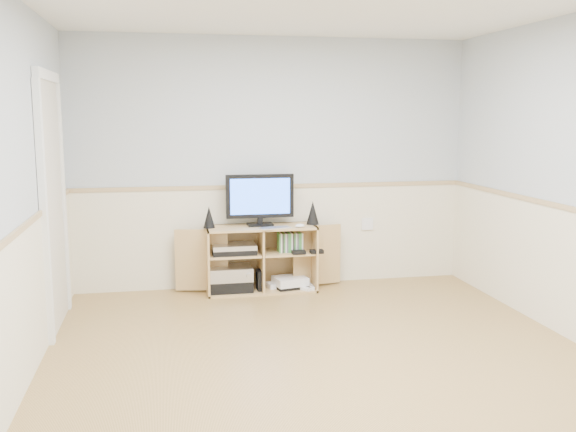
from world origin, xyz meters
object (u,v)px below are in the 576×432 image
Objects in this scene: media_cabinet at (260,257)px; monitor at (260,198)px; game_consoles at (289,283)px; keyboard at (275,228)px.

monitor is at bearing -90.00° from media_cabinet.
game_consoles is at bearing -12.30° from monitor.
media_cabinet is 0.39m from game_consoles.
game_consoles is (0.28, -0.06, -0.86)m from monitor.
monitor is 2.28× the size of keyboard.
monitor is 1.45× the size of game_consoles.
game_consoles is (0.28, -0.06, -0.26)m from media_cabinet.
keyboard is 0.62m from game_consoles.
monitor reaches higher than game_consoles.
media_cabinet is at bearing 108.87° from keyboard.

